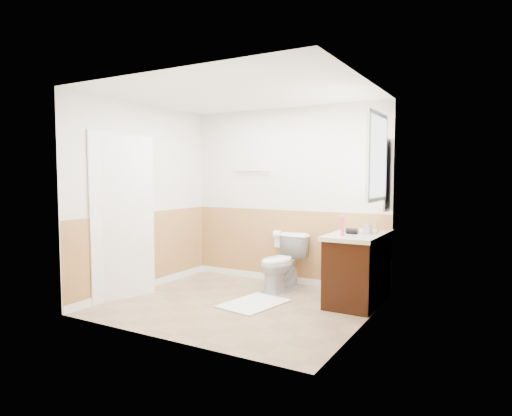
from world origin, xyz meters
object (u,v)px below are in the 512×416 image
Objects in this scene: bath_mat at (254,304)px; lotion_bottle at (343,226)px; vanity_cabinet at (359,270)px; toilet at (282,263)px; soap_dispenser at (368,227)px.

lotion_bottle reaches higher than bath_mat.
vanity_cabinet reaches higher than bath_mat.
lotion_bottle reaches higher than toilet.
lotion_bottle is at bearing -10.48° from toilet.
toilet is 1.31m from soap_dispenser.
vanity_cabinet reaches higher than toilet.
bath_mat is 4.52× the size of soap_dispenser.
vanity_cabinet is (1.06, -0.03, 0.02)m from toilet.
bath_mat is at bearing -79.85° from toilet.
lotion_bottle reaches higher than soap_dispenser.
toilet is 3.42× the size of lotion_bottle.
vanity_cabinet is 0.55m from soap_dispenser.
soap_dispenser is (1.18, 0.68, 0.93)m from bath_mat.
vanity_cabinet is at bearing 8.50° from toilet.
lotion_bottle is 1.24× the size of soap_dispenser.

